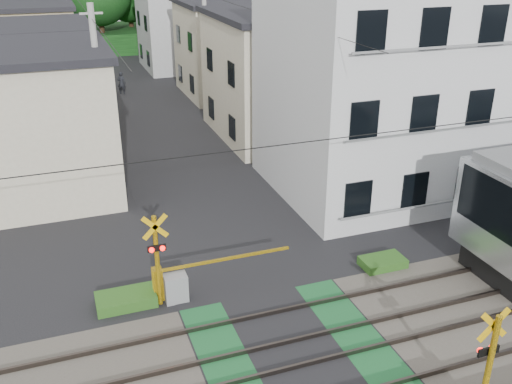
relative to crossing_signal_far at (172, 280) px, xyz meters
name	(u,v)px	position (x,y,z in m)	size (l,w,h in m)	color
ground	(297,355)	(2.59, -3.65, -0.71)	(120.00, 120.00, 0.00)	black
track_bed	(297,353)	(2.59, -3.65, -0.67)	(120.00, 120.00, 0.14)	#47423A
crossing_signal_far	(172,280)	(0.00, 0.00, 0.00)	(4.74, 0.65, 3.09)	#F4B70C
apartment_block	(394,83)	(11.09, 5.84, 3.94)	(10.20, 8.36, 9.30)	silver
houses_row	(140,59)	(2.84, 22.27, 2.53)	(22.07, 31.35, 6.80)	beige
catenary	(499,199)	(8.59, -3.62, 2.98)	(60.00, 5.04, 7.00)	#2D2D33
utility_poles	(124,55)	(1.53, 19.35, 3.37)	(7.90, 42.00, 8.00)	#A5A5A0
pedestrian	(122,83)	(2.04, 26.63, 0.10)	(0.59, 0.39, 1.62)	black
weed_patches	(356,337)	(4.34, -3.74, -0.53)	(10.25, 8.80, 0.40)	#2D5E1E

